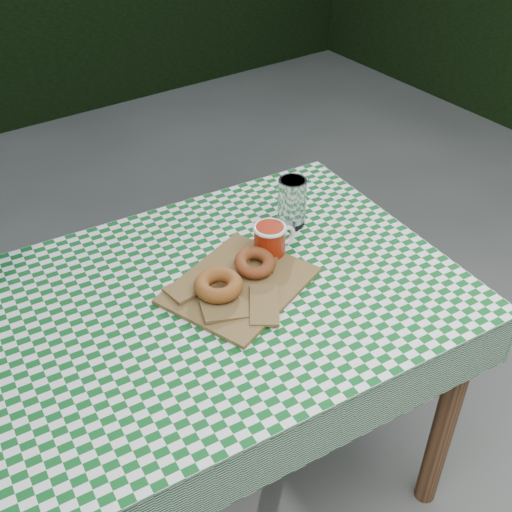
{
  "coord_description": "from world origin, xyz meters",
  "views": [
    {
      "loc": [
        -0.45,
        -0.89,
        1.7
      ],
      "look_at": [
        0.24,
        0.11,
        0.79
      ],
      "focal_mm": 44.04,
      "sensor_mm": 36.0,
      "label": 1
    }
  ],
  "objects_px": {
    "table": "(209,407)",
    "coffee_mug": "(270,241)",
    "drinking_glass": "(292,202)",
    "paper_bag": "(239,284)"
  },
  "relations": [
    {
      "from": "table",
      "to": "coffee_mug",
      "type": "xyz_separation_m",
      "value": [
        0.23,
        0.05,
        0.42
      ]
    },
    {
      "from": "table",
      "to": "drinking_glass",
      "type": "relative_size",
      "value": 8.84
    },
    {
      "from": "paper_bag",
      "to": "drinking_glass",
      "type": "relative_size",
      "value": 2.4
    },
    {
      "from": "paper_bag",
      "to": "coffee_mug",
      "type": "bearing_deg",
      "value": 24.6
    },
    {
      "from": "drinking_glass",
      "to": "paper_bag",
      "type": "bearing_deg",
      "value": -151.58
    },
    {
      "from": "table",
      "to": "coffee_mug",
      "type": "bearing_deg",
      "value": 16.11
    },
    {
      "from": "paper_bag",
      "to": "drinking_glass",
      "type": "height_order",
      "value": "drinking_glass"
    },
    {
      "from": "coffee_mug",
      "to": "drinking_glass",
      "type": "bearing_deg",
      "value": 35.33
    },
    {
      "from": "table",
      "to": "drinking_glass",
      "type": "bearing_deg",
      "value": 24.38
    },
    {
      "from": "table",
      "to": "coffee_mug",
      "type": "distance_m",
      "value": 0.48
    }
  ]
}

